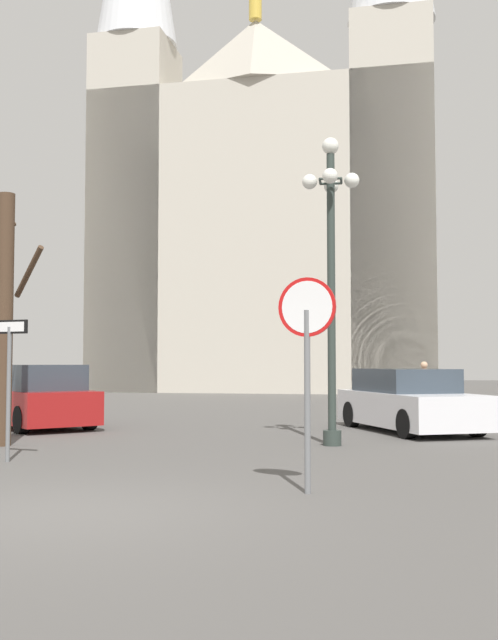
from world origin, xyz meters
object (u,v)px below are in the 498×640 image
object	(u,v)px
cathedral	(271,207)
parked_car_far_white	(408,402)
stop_sign	(307,342)
street_lamp	(331,257)
one_way_arrow_sign	(9,371)
parked_car_near_red	(37,398)
bare_tree	(4,313)
pedestrian_walking	(424,383)

from	to	relation	value
cathedral	parked_car_far_white	size ratio (longest dim) A/B	7.48
stop_sign	street_lamp	bearing A→B (deg)	88.03
one_way_arrow_sign	parked_car_near_red	size ratio (longest dim) A/B	0.55
one_way_arrow_sign	bare_tree	size ratio (longest dim) A/B	0.47
street_lamp	parked_car_near_red	xyz separation A→B (m)	(-7.41, 3.01, -3.00)
cathedral	parked_car_near_red	world-z (taller)	cathedral
stop_sign	bare_tree	xyz separation A→B (m)	(-6.25, 4.52, 0.72)
parked_car_near_red	pedestrian_walking	xyz separation A→B (m)	(10.07, 5.85, 0.27)
pedestrian_walking	parked_car_near_red	bearing A→B (deg)	-149.82
stop_sign	one_way_arrow_sign	distance (m)	5.57
parked_car_far_white	pedestrian_walking	distance (m)	5.69
street_lamp	pedestrian_walking	bearing A→B (deg)	73.32
stop_sign	one_way_arrow_sign	xyz separation A→B (m)	(-5.06, 2.29, -0.40)
parked_car_far_white	pedestrian_walking	xyz separation A→B (m)	(0.92, 5.61, 0.30)
cathedral	pedestrian_walking	xyz separation A→B (m)	(6.86, -19.95, -9.86)
street_lamp	parked_car_far_white	distance (m)	4.77
cathedral	parked_car_near_red	bearing A→B (deg)	-97.08
street_lamp	pedestrian_walking	xyz separation A→B (m)	(2.65, 8.86, -2.73)
parked_car_near_red	pedestrian_walking	world-z (taller)	pedestrian_walking
bare_tree	parked_car_near_red	bearing A→B (deg)	104.07
parked_car_near_red	stop_sign	bearing A→B (deg)	-49.33
cathedral	street_lamp	bearing A→B (deg)	-81.69
bare_tree	street_lamp	bearing A→B (deg)	7.78
parked_car_far_white	cathedral	bearing A→B (deg)	103.08
one_way_arrow_sign	parked_car_far_white	world-z (taller)	one_way_arrow_sign
stop_sign	one_way_arrow_sign	size ratio (longest dim) A/B	1.16
bare_tree	pedestrian_walking	distance (m)	13.42
one_way_arrow_sign	parked_car_near_red	world-z (taller)	one_way_arrow_sign
cathedral	one_way_arrow_sign	distance (m)	33.28
street_lamp	parked_car_far_white	world-z (taller)	street_lamp
pedestrian_walking	parked_car_far_white	bearing A→B (deg)	-99.36
parked_car_near_red	pedestrian_walking	size ratio (longest dim) A/B	2.57
bare_tree	stop_sign	bearing A→B (deg)	-35.89
stop_sign	pedestrian_walking	bearing A→B (deg)	78.74
stop_sign	parked_car_near_red	size ratio (longest dim) A/B	0.64
cathedral	parked_car_near_red	size ratio (longest dim) A/B	8.48
cathedral	pedestrian_walking	bearing A→B (deg)	-71.01
one_way_arrow_sign	parked_car_far_white	size ratio (longest dim) A/B	0.49
bare_tree	pedestrian_walking	xyz separation A→B (m)	(9.09, 9.74, -1.62)
pedestrian_walking	bare_tree	bearing A→B (deg)	-133.03
cathedral	bare_tree	bearing A→B (deg)	-94.29
stop_sign	bare_tree	size ratio (longest dim) A/B	0.54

